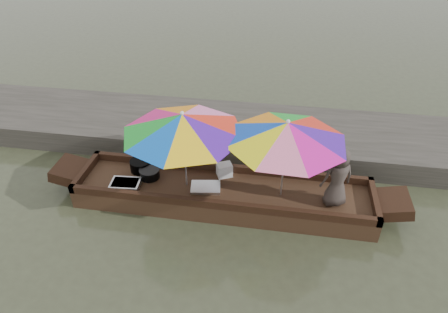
% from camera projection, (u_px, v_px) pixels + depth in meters
% --- Properties ---
extents(water, '(80.00, 80.00, 0.00)m').
position_uv_depth(water, '(223.00, 203.00, 7.62)').
color(water, '#41482F').
rests_on(water, ground).
extents(dock, '(22.00, 2.20, 0.50)m').
position_uv_depth(dock, '(239.00, 133.00, 9.27)').
color(dock, '#2D2B26').
rests_on(dock, ground).
extents(boat_hull, '(5.51, 1.20, 0.35)m').
position_uv_depth(boat_hull, '(223.00, 195.00, 7.52)').
color(boat_hull, black).
rests_on(boat_hull, water).
extents(cooking_pot, '(0.42, 0.42, 0.22)m').
position_uv_depth(cooking_pot, '(141.00, 165.00, 7.84)').
color(cooking_pot, black).
rests_on(cooking_pot, boat_hull).
extents(tray_crayfish, '(0.57, 0.42, 0.09)m').
position_uv_depth(tray_crayfish, '(125.00, 184.00, 7.45)').
color(tray_crayfish, silver).
rests_on(tray_crayfish, boat_hull).
extents(tray_scallop, '(0.59, 0.45, 0.06)m').
position_uv_depth(tray_scallop, '(206.00, 187.00, 7.39)').
color(tray_scallop, silver).
rests_on(tray_scallop, boat_hull).
extents(charcoal_grill, '(0.37, 0.37, 0.17)m').
position_uv_depth(charcoal_grill, '(150.00, 174.00, 7.65)').
color(charcoal_grill, black).
rests_on(charcoal_grill, boat_hull).
extents(supply_bag, '(0.35, 0.32, 0.26)m').
position_uv_depth(supply_bag, '(224.00, 170.00, 7.68)').
color(supply_bag, silver).
rests_on(supply_bag, boat_hull).
extents(vendor, '(0.65, 0.54, 1.14)m').
position_uv_depth(vendor, '(338.00, 177.00, 6.76)').
color(vendor, '#38302B').
rests_on(vendor, boat_hull).
extents(umbrella_bow, '(2.24, 2.24, 1.55)m').
position_uv_depth(umbrella_bow, '(184.00, 150.00, 7.07)').
color(umbrella_bow, red).
rests_on(umbrella_bow, boat_hull).
extents(umbrella_stern, '(2.75, 2.75, 1.55)m').
position_uv_depth(umbrella_stern, '(284.00, 159.00, 6.84)').
color(umbrella_stern, '#4414A5').
rests_on(umbrella_stern, boat_hull).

